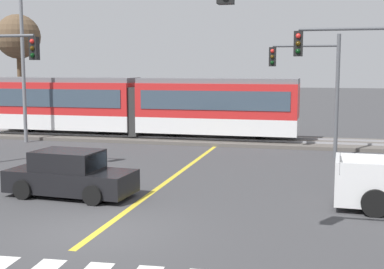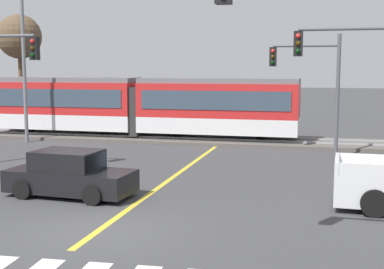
{
  "view_description": "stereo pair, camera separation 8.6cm",
  "coord_description": "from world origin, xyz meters",
  "px_view_note": "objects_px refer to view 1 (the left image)",
  "views": [
    {
      "loc": [
        5.56,
        -12.46,
        4.24
      ],
      "look_at": [
        0.59,
        7.76,
        1.6
      ],
      "focal_mm": 50.0,
      "sensor_mm": 36.0,
      "label": 1
    },
    {
      "loc": [
        5.65,
        -12.44,
        4.24
      ],
      "look_at": [
        0.59,
        7.76,
        1.6
      ],
      "focal_mm": 50.0,
      "sensor_mm": 36.0,
      "label": 2
    }
  ],
  "objects_px": {
    "light_rail_tram": "(138,104)",
    "traffic_light_near_right": "(345,54)",
    "sedan_crossing": "(70,175)",
    "traffic_light_mid_right": "(371,74)",
    "traffic_light_far_right": "(313,78)",
    "street_lamp_west": "(26,54)",
    "bare_tree_far_west": "(18,38)"
  },
  "relations": [
    {
      "from": "light_rail_tram",
      "to": "traffic_light_near_right",
      "type": "relative_size",
      "value": 2.73
    },
    {
      "from": "sedan_crossing",
      "to": "traffic_light_mid_right",
      "type": "relative_size",
      "value": 0.73
    },
    {
      "from": "light_rail_tram",
      "to": "sedan_crossing",
      "type": "relative_size",
      "value": 4.29
    },
    {
      "from": "sedan_crossing",
      "to": "traffic_light_far_right",
      "type": "distance_m",
      "value": 12.73
    },
    {
      "from": "light_rail_tram",
      "to": "street_lamp_west",
      "type": "distance_m",
      "value": 6.88
    },
    {
      "from": "street_lamp_west",
      "to": "traffic_light_far_right",
      "type": "bearing_deg",
      "value": -4.49
    },
    {
      "from": "traffic_light_near_right",
      "to": "street_lamp_west",
      "type": "xyz_separation_m",
      "value": [
        -16.48,
        16.1,
        0.46
      ]
    },
    {
      "from": "light_rail_tram",
      "to": "sedan_crossing",
      "type": "xyz_separation_m",
      "value": [
        2.54,
        -13.89,
        -1.35
      ]
    },
    {
      "from": "traffic_light_far_right",
      "to": "bare_tree_far_west",
      "type": "xyz_separation_m",
      "value": [
        -20.77,
        8.88,
        2.58
      ]
    },
    {
      "from": "light_rail_tram",
      "to": "bare_tree_far_west",
      "type": "relative_size",
      "value": 2.33
    },
    {
      "from": "sedan_crossing",
      "to": "light_rail_tram",
      "type": "bearing_deg",
      "value": 100.36
    },
    {
      "from": "traffic_light_far_right",
      "to": "traffic_light_near_right",
      "type": "distance_m",
      "value": 14.92
    },
    {
      "from": "traffic_light_far_right",
      "to": "street_lamp_west",
      "type": "distance_m",
      "value": 15.72
    },
    {
      "from": "light_rail_tram",
      "to": "traffic_light_far_right",
      "type": "xyz_separation_m",
      "value": [
        10.07,
        -4.08,
        1.68
      ]
    },
    {
      "from": "traffic_light_mid_right",
      "to": "bare_tree_far_west",
      "type": "bearing_deg",
      "value": 147.3
    },
    {
      "from": "traffic_light_far_right",
      "to": "traffic_light_near_right",
      "type": "bearing_deg",
      "value": -86.68
    },
    {
      "from": "traffic_light_far_right",
      "to": "sedan_crossing",
      "type": "bearing_deg",
      "value": -127.51
    },
    {
      "from": "traffic_light_mid_right",
      "to": "street_lamp_west",
      "type": "relative_size",
      "value": 0.68
    },
    {
      "from": "street_lamp_west",
      "to": "sedan_crossing",
      "type": "bearing_deg",
      "value": -53.75
    },
    {
      "from": "sedan_crossing",
      "to": "bare_tree_far_west",
      "type": "relative_size",
      "value": 0.54
    },
    {
      "from": "street_lamp_west",
      "to": "traffic_light_mid_right",
      "type": "bearing_deg",
      "value": -21.63
    },
    {
      "from": "sedan_crossing",
      "to": "bare_tree_far_west",
      "type": "height_order",
      "value": "bare_tree_far_west"
    },
    {
      "from": "traffic_light_mid_right",
      "to": "traffic_light_near_right",
      "type": "height_order",
      "value": "traffic_light_near_right"
    },
    {
      "from": "light_rail_tram",
      "to": "bare_tree_far_west",
      "type": "height_order",
      "value": "bare_tree_far_west"
    },
    {
      "from": "bare_tree_far_west",
      "to": "street_lamp_west",
      "type": "bearing_deg",
      "value": -56.08
    },
    {
      "from": "sedan_crossing",
      "to": "street_lamp_west",
      "type": "distance_m",
      "value": 14.33
    },
    {
      "from": "bare_tree_far_west",
      "to": "traffic_light_near_right",
      "type": "bearing_deg",
      "value": -47.69
    },
    {
      "from": "traffic_light_far_right",
      "to": "street_lamp_west",
      "type": "height_order",
      "value": "street_lamp_west"
    },
    {
      "from": "traffic_light_far_right",
      "to": "street_lamp_west",
      "type": "relative_size",
      "value": 0.66
    },
    {
      "from": "street_lamp_west",
      "to": "bare_tree_far_west",
      "type": "height_order",
      "value": "street_lamp_west"
    },
    {
      "from": "traffic_light_far_right",
      "to": "bare_tree_far_west",
      "type": "relative_size",
      "value": 0.72
    },
    {
      "from": "light_rail_tram",
      "to": "traffic_light_mid_right",
      "type": "relative_size",
      "value": 3.13
    }
  ]
}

